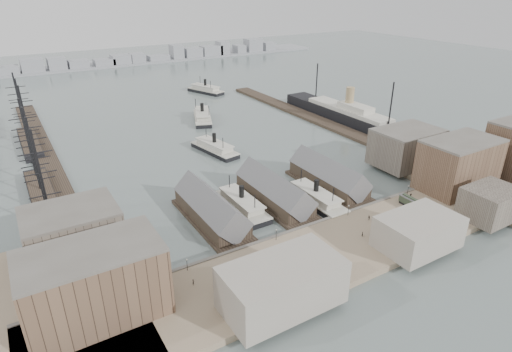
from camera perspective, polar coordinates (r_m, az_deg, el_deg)
ground at (r=149.57m, az=6.00°, el=-6.22°), size 900.00×900.00×0.00m
quay at (r=136.30m, az=11.11°, el=-9.48°), size 180.00×30.00×2.00m
seawall at (r=145.51m, az=7.25°, el=-6.72°), size 180.00×1.20×2.30m
east_land at (r=210.70m, az=28.95°, el=0.47°), size 70.00×80.00×2.00m
west_wharf at (r=215.13m, az=-26.04°, el=1.49°), size 10.00×220.00×1.60m
east_wharf at (r=258.82m, az=7.98°, el=7.48°), size 10.00×180.00×1.60m
ferry_shed_west at (r=148.07m, az=-6.00°, el=-4.49°), size 14.00×42.00×12.60m
ferry_shed_center at (r=159.29m, az=2.45°, el=-2.14°), size 14.00×42.00×12.60m
ferry_shed_east at (r=173.71m, az=9.62°, el=-0.10°), size 14.00×42.00×12.60m
warehouse_west_front at (r=110.99m, az=-20.67°, el=-13.39°), size 32.00×18.00×18.00m
warehouse_west_back at (r=137.20m, az=-23.21°, el=-7.02°), size 26.00×20.00×14.00m
warehouse_east_front at (r=182.45m, az=25.39°, el=1.34°), size 30.00×18.00×19.00m
warehouse_east_back at (r=199.18m, az=19.37°, el=3.62°), size 28.00×20.00×15.00m
street_bldg_center at (r=139.57m, az=20.81°, el=-6.98°), size 24.00×16.00×10.00m
street_bldg_west at (r=109.13m, az=3.50°, el=-14.28°), size 30.00×16.00×12.00m
street_bldg_east at (r=165.69m, az=28.79°, el=-3.21°), size 18.00×14.00×11.00m
lamp_post_far_w at (r=123.25m, az=-9.20°, el=-11.32°), size 0.44×0.44×3.92m
lamp_post_near_w at (r=134.72m, az=2.72°, el=-7.54°), size 0.44×0.44×3.92m
lamp_post_near_e at (r=151.36m, az=12.24°, el=-4.23°), size 0.44×0.44×3.92m
lamp_post_far_e at (r=171.67m, az=19.63°, el=-1.56°), size 0.44×0.44×3.92m
far_shore at (r=447.89m, az=-21.49°, el=13.78°), size 500.00×40.00×15.72m
ferry_docked_west at (r=155.58m, az=-1.92°, el=-3.75°), size 8.63×28.75×10.27m
ferry_docked_east at (r=161.30m, az=7.95°, el=-2.89°), size 8.71×29.05×10.37m
ferry_open_near at (r=208.42m, az=-5.54°, el=3.78°), size 13.68×29.97×10.32m
ferry_open_mid at (r=257.89m, az=-7.14°, el=7.90°), size 20.36×32.69×11.23m
ferry_open_far at (r=324.48m, az=-6.75°, el=11.39°), size 18.89×31.18×10.69m
sailing_ship_near at (r=176.74m, az=-26.44°, el=-2.79°), size 8.74×60.19×35.92m
sailing_ship_mid at (r=243.48m, az=-27.96°, el=4.06°), size 8.30×47.97×34.13m
ocean_steamer at (r=257.77m, az=12.22°, el=7.94°), size 14.20×103.79×20.76m
tram at (r=163.38m, az=19.92°, el=-3.36°), size 2.66×9.54×3.38m
horse_cart_left at (r=122.95m, az=-3.60°, el=-12.23°), size 4.75×2.30×1.48m
horse_cart_center at (r=127.08m, az=3.36°, el=-10.82°), size 4.95×2.52×1.55m
horse_cart_right at (r=141.63m, az=16.54°, el=-7.83°), size 4.81×3.09×1.57m
pedestrian_0 at (r=119.12m, az=-8.36°, el=-13.81°), size 0.71×0.79×1.78m
pedestrian_1 at (r=115.28m, az=-5.33°, el=-15.20°), size 0.91×0.99×1.63m
pedestrian_2 at (r=127.74m, az=0.25°, el=-10.52°), size 1.11×1.30×1.74m
pedestrian_3 at (r=126.60m, az=9.75°, el=-11.30°), size 0.49×1.06×1.77m
pedestrian_4 at (r=137.15m, az=6.78°, el=-7.99°), size 0.95×0.74×1.71m
pedestrian_5 at (r=141.35m, az=14.00°, el=-7.54°), size 0.65×0.74×1.71m
pedestrian_6 at (r=150.95m, az=14.82°, el=-5.43°), size 0.94×1.02×1.68m
pedestrian_7 at (r=152.13m, az=21.58°, el=-6.20°), size 1.11×1.23×1.65m
pedestrian_8 at (r=170.87m, az=19.95°, el=-2.43°), size 1.02×0.99×1.71m
pedestrian_9 at (r=177.05m, az=25.66°, el=-2.50°), size 0.98×0.89×1.69m
pedestrian_10 at (r=134.45m, az=5.68°, el=-8.66°), size 0.91×1.07×1.72m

